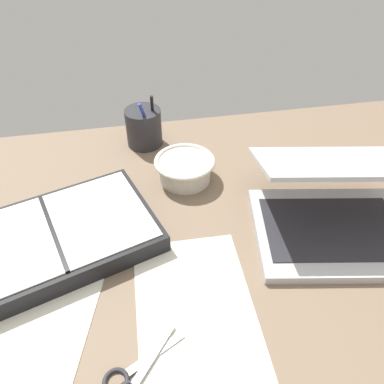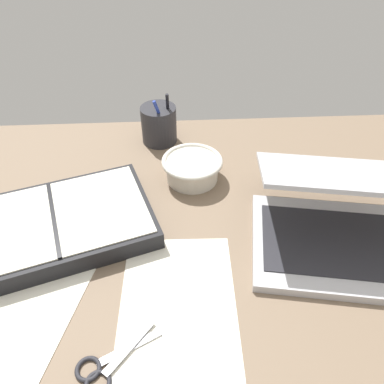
{
  "view_description": "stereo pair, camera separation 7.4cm",
  "coord_description": "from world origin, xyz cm",
  "px_view_note": "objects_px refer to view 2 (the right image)",
  "views": [
    {
      "loc": [
        -15.89,
        -44.89,
        57.26
      ],
      "look_at": [
        -5.4,
        9.97,
        9.0
      ],
      "focal_mm": 35.0,
      "sensor_mm": 36.0,
      "label": 1
    },
    {
      "loc": [
        -8.57,
        -45.79,
        57.26
      ],
      "look_at": [
        -5.4,
        9.97,
        9.0
      ],
      "focal_mm": 35.0,
      "sensor_mm": 36.0,
      "label": 2
    }
  ],
  "objects_px": {
    "scissors": "(103,368)",
    "laptop": "(336,221)",
    "pen_cup": "(159,124)",
    "planner": "(56,225)",
    "bowl": "(192,168)"
  },
  "relations": [
    {
      "from": "scissors",
      "to": "laptop",
      "type": "bearing_deg",
      "value": -9.43
    },
    {
      "from": "pen_cup",
      "to": "planner",
      "type": "distance_m",
      "value": 0.38
    },
    {
      "from": "planner",
      "to": "scissors",
      "type": "xyz_separation_m",
      "value": [
        0.12,
        -0.28,
        -0.02
      ]
    },
    {
      "from": "laptop",
      "to": "scissors",
      "type": "height_order",
      "value": "laptop"
    },
    {
      "from": "bowl",
      "to": "scissors",
      "type": "distance_m",
      "value": 0.47
    },
    {
      "from": "laptop",
      "to": "planner",
      "type": "bearing_deg",
      "value": -174.99
    },
    {
      "from": "laptop",
      "to": "planner",
      "type": "relative_size",
      "value": 0.82
    },
    {
      "from": "planner",
      "to": "scissors",
      "type": "bearing_deg",
      "value": -84.36
    },
    {
      "from": "pen_cup",
      "to": "scissors",
      "type": "xyz_separation_m",
      "value": [
        -0.08,
        -0.61,
        -0.05
      ]
    },
    {
      "from": "laptop",
      "to": "bowl",
      "type": "relative_size",
      "value": 2.51
    },
    {
      "from": "bowl",
      "to": "pen_cup",
      "type": "height_order",
      "value": "pen_cup"
    },
    {
      "from": "planner",
      "to": "laptop",
      "type": "bearing_deg",
      "value": -23.35
    },
    {
      "from": "laptop",
      "to": "bowl",
      "type": "bearing_deg",
      "value": 151.56
    },
    {
      "from": "bowl",
      "to": "scissors",
      "type": "xyz_separation_m",
      "value": [
        -0.16,
        -0.44,
        -0.03
      ]
    },
    {
      "from": "bowl",
      "to": "planner",
      "type": "bearing_deg",
      "value": -150.35
    }
  ]
}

